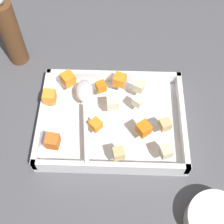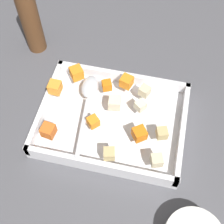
# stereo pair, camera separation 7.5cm
# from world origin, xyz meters

# --- Properties ---
(ground_plane) EXTENTS (4.00, 4.00, 0.00)m
(ground_plane) POSITION_xyz_m (0.00, 0.00, 0.00)
(ground_plane) COLOR #4C4C51
(baking_dish) EXTENTS (0.36, 0.27, 0.05)m
(baking_dish) POSITION_xyz_m (0.00, 0.01, 0.01)
(baking_dish) COLOR silver
(baking_dish) RESTS_ON ground_plane
(carrot_chunk_corner_se) EXTENTS (0.04, 0.04, 0.03)m
(carrot_chunk_corner_se) POSITION_xyz_m (-0.02, -0.09, 0.06)
(carrot_chunk_corner_se) COLOR orange
(carrot_chunk_corner_se) RESTS_ON baking_dish
(carrot_chunk_mid_left) EXTENTS (0.04, 0.04, 0.03)m
(carrot_chunk_mid_left) POSITION_xyz_m (-0.07, 0.05, 0.06)
(carrot_chunk_mid_left) COLOR orange
(carrot_chunk_mid_left) RESTS_ON baking_dish
(carrot_chunk_far_left) EXTENTS (0.03, 0.03, 0.03)m
(carrot_chunk_far_left) POSITION_xyz_m (0.13, 0.09, 0.06)
(carrot_chunk_far_left) COLOR orange
(carrot_chunk_far_left) RESTS_ON baking_dish
(carrot_chunk_near_right) EXTENTS (0.04, 0.04, 0.03)m
(carrot_chunk_near_right) POSITION_xyz_m (0.12, -0.08, 0.06)
(carrot_chunk_near_right) COLOR orange
(carrot_chunk_near_right) RESTS_ON baking_dish
(carrot_chunk_back_center) EXTENTS (0.03, 0.03, 0.02)m
(carrot_chunk_back_center) POSITION_xyz_m (0.03, -0.07, 0.06)
(carrot_chunk_back_center) COLOR orange
(carrot_chunk_back_center) RESTS_ON baking_dish
(carrot_chunk_rim_edge) EXTENTS (0.03, 0.03, 0.02)m
(carrot_chunk_rim_edge) POSITION_xyz_m (0.04, 0.05, 0.06)
(carrot_chunk_rim_edge) COLOR orange
(carrot_chunk_rim_edge) RESTS_ON baking_dish
(carrot_chunk_near_left) EXTENTS (0.03, 0.03, 0.03)m
(carrot_chunk_near_left) POSITION_xyz_m (0.16, -0.03, 0.06)
(carrot_chunk_near_left) COLOR orange
(carrot_chunk_near_left) RESTS_ON baking_dish
(potato_chunk_far_right) EXTENTS (0.03, 0.03, 0.02)m
(potato_chunk_far_right) POSITION_xyz_m (-0.07, -0.07, 0.06)
(potato_chunk_far_right) COLOR beige
(potato_chunk_far_right) RESTS_ON baking_dish
(potato_chunk_mid_right) EXTENTS (0.03, 0.03, 0.02)m
(potato_chunk_mid_right) POSITION_xyz_m (-0.06, -0.02, 0.06)
(potato_chunk_mid_right) COLOR beige
(potato_chunk_mid_right) RESTS_ON baking_dish
(potato_chunk_center) EXTENTS (0.03, 0.03, 0.02)m
(potato_chunk_center) POSITION_xyz_m (-0.02, 0.12, 0.06)
(potato_chunk_center) COLOR tan
(potato_chunk_center) RESTS_ON baking_dish
(potato_chunk_heap_top) EXTENTS (0.03, 0.03, 0.03)m
(potato_chunk_heap_top) POSITION_xyz_m (-0.12, 0.11, 0.06)
(potato_chunk_heap_top) COLOR beige
(potato_chunk_heap_top) RESTS_ON baking_dish
(potato_chunk_near_spoon) EXTENTS (0.03, 0.03, 0.03)m
(potato_chunk_near_spoon) POSITION_xyz_m (0.00, -0.02, 0.06)
(potato_chunk_near_spoon) COLOR beige
(potato_chunk_near_spoon) RESTS_ON baking_dish
(potato_chunk_under_handle) EXTENTS (0.03, 0.03, 0.02)m
(potato_chunk_under_handle) POSITION_xyz_m (-0.12, 0.04, 0.06)
(potato_chunk_under_handle) COLOR tan
(potato_chunk_under_handle) RESTS_ON baking_dish
(serving_spoon) EXTENTS (0.05, 0.23, 0.02)m
(serving_spoon) POSITION_xyz_m (0.07, -0.04, 0.06)
(serving_spoon) COLOR silver
(serving_spoon) RESTS_ON baking_dish
(pepper_mill) EXTENTS (0.05, 0.05, 0.22)m
(pepper_mill) POSITION_xyz_m (0.28, -0.20, 0.10)
(pepper_mill) COLOR brown
(pepper_mill) RESTS_ON ground_plane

